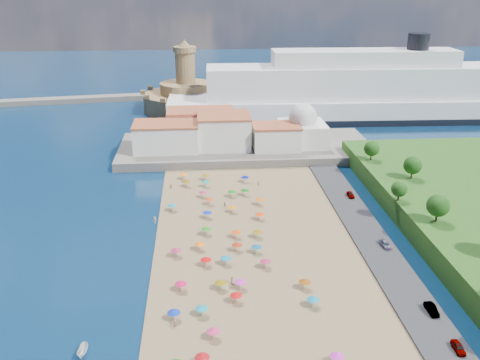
{
  "coord_description": "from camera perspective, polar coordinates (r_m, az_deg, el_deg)",
  "views": [
    {
      "loc": [
        -6.94,
        -109.79,
        60.67
      ],
      "look_at": [
        4.0,
        25.0,
        8.0
      ],
      "focal_mm": 40.0,
      "sensor_mm": 36.0,
      "label": 1
    }
  ],
  "objects": [
    {
      "name": "fortress",
      "position": [
        253.65,
        -5.74,
        8.88
      ],
      "size": [
        40.0,
        40.0,
        32.4
      ],
      "color": "#A27E51",
      "rests_on": "ground"
    },
    {
      "name": "beachgoers",
      "position": [
        124.15,
        -2.52,
        -7.39
      ],
      "size": [
        33.2,
        87.67,
        1.88
      ],
      "color": "tan",
      "rests_on": "beach"
    },
    {
      "name": "hillside_trees",
      "position": [
        123.45,
        23.12,
        -4.7
      ],
      "size": [
        15.88,
        106.57,
        8.16
      ],
      "color": "#382314",
      "rests_on": "hillside"
    },
    {
      "name": "jetty",
      "position": [
        225.82,
        -5.79,
        5.9
      ],
      "size": [
        18.0,
        70.0,
        2.4
      ],
      "primitive_type": "cube",
      "color": "#59544C",
      "rests_on": "ground"
    },
    {
      "name": "ground",
      "position": [
        125.63,
        -0.9,
        -7.6
      ],
      "size": [
        700.0,
        700.0,
        0.0
      ],
      "primitive_type": "plane",
      "color": "#071938",
      "rests_on": "ground"
    },
    {
      "name": "beach_parasols",
      "position": [
        114.91,
        -1.22,
        -9.34
      ],
      "size": [
        31.81,
        116.14,
        2.2
      ],
      "color": "gray",
      "rests_on": "beach"
    },
    {
      "name": "domed_building",
      "position": [
        191.63,
        6.68,
        5.48
      ],
      "size": [
        16.0,
        16.0,
        15.0
      ],
      "color": "silver",
      "rests_on": "terrace"
    },
    {
      "name": "terrace",
      "position": [
        192.87,
        0.62,
        3.41
      ],
      "size": [
        90.0,
        36.0,
        3.0
      ],
      "primitive_type": "cube",
      "color": "#59544C",
      "rests_on": "ground"
    },
    {
      "name": "cruise_ship",
      "position": [
        240.77,
        12.88,
        8.83
      ],
      "size": [
        169.35,
        30.16,
        36.89
      ],
      "color": "black",
      "rests_on": "ground"
    },
    {
      "name": "parked_cars",
      "position": [
        124.34,
        16.36,
        -8.15
      ],
      "size": [
        2.28,
        70.94,
        1.44
      ],
      "color": "gray",
      "rests_on": "promenade"
    },
    {
      "name": "waterfront_buildings",
      "position": [
        190.92,
        -3.3,
        5.19
      ],
      "size": [
        57.0,
        29.0,
        11.0
      ],
      "color": "silver",
      "rests_on": "terrace"
    }
  ]
}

